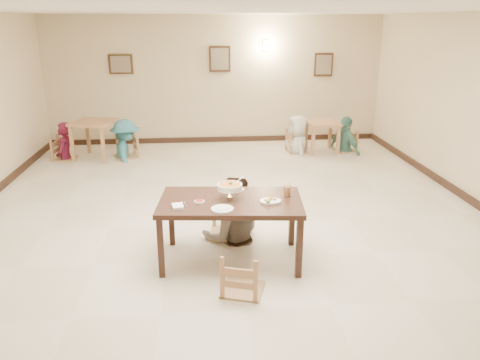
{
  "coord_description": "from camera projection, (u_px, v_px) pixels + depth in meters",
  "views": [
    {
      "loc": [
        -0.44,
        -6.36,
        2.84
      ],
      "look_at": [
        0.1,
        -0.34,
        0.78
      ],
      "focal_mm": 35.0,
      "sensor_mm": 36.0,
      "label": 1
    }
  ],
  "objects": [
    {
      "name": "bg_diner_d",
      "position": [
        347.0,
        116.0,
        10.53
      ],
      "size": [
        0.76,
        1.03,
        1.62
      ],
      "primitive_type": "imported",
      "rotation": [
        0.0,
        0.0,
        2.01
      ],
      "color": "#579B8A",
      "rests_on": "floor"
    },
    {
      "name": "bg_diner_a",
      "position": [
        61.0,
        122.0,
        9.88
      ],
      "size": [
        0.43,
        0.62,
        1.63
      ],
      "primitive_type": "imported",
      "rotation": [
        0.0,
        0.0,
        4.64
      ],
      "color": "#59122A",
      "rests_on": "floor"
    },
    {
      "name": "drink_glass",
      "position": [
        287.0,
        191.0,
        5.72
      ],
      "size": [
        0.08,
        0.08,
        0.16
      ],
      "color": "white",
      "rests_on": "main_table"
    },
    {
      "name": "chair_far",
      "position": [
        229.0,
        198.0,
        6.39
      ],
      "size": [
        0.51,
        0.51,
        1.09
      ],
      "rotation": [
        0.0,
        0.0,
        -0.06
      ],
      "color": "tan",
      "rests_on": "floor"
    },
    {
      "name": "main_table",
      "position": [
        231.0,
        206.0,
        5.65
      ],
      "size": [
        1.79,
        1.12,
        0.8
      ],
      "rotation": [
        0.0,
        0.0,
        -0.1
      ],
      "color": "#371F16",
      "rests_on": "floor"
    },
    {
      "name": "picture_c",
      "position": [
        324.0,
        65.0,
        11.24
      ],
      "size": [
        0.45,
        0.04,
        0.55
      ],
      "color": "#372314",
      "rests_on": "wall_back"
    },
    {
      "name": "bg_table_left",
      "position": [
        94.0,
        127.0,
        10.03
      ],
      "size": [
        1.01,
        1.01,
        0.82
      ],
      "rotation": [
        0.0,
        0.0,
        -0.27
      ],
      "color": "tan",
      "rests_on": "floor"
    },
    {
      "name": "bg_chair_ll",
      "position": [
        63.0,
        138.0,
        9.99
      ],
      "size": [
        0.45,
        0.45,
        0.96
      ],
      "rotation": [
        0.0,
        0.0,
        1.46
      ],
      "color": "tan",
      "rests_on": "floor"
    },
    {
      "name": "ceiling",
      "position": [
        230.0,
        8.0,
        5.98
      ],
      "size": [
        10.0,
        10.0,
        0.0
      ],
      "primitive_type": "plane",
      "color": "white",
      "rests_on": "wall_back"
    },
    {
      "name": "bg_diner_c",
      "position": [
        298.0,
        116.0,
        10.47
      ],
      "size": [
        0.64,
        0.89,
        1.68
      ],
      "primitive_type": "imported",
      "rotation": [
        0.0,
        0.0,
        4.85
      ],
      "color": "silver",
      "rests_on": "floor"
    },
    {
      "name": "bg_diner_b",
      "position": [
        124.0,
        120.0,
        10.02
      ],
      "size": [
        0.86,
        1.2,
        1.69
      ],
      "primitive_type": "imported",
      "rotation": [
        0.0,
        0.0,
        1.8
      ],
      "color": "teal",
      "rests_on": "floor"
    },
    {
      "name": "floor",
      "position": [
        231.0,
        223.0,
        6.94
      ],
      "size": [
        10.0,
        10.0,
        0.0
      ],
      "primitive_type": "plane",
      "color": "beige",
      "rests_on": "ground"
    },
    {
      "name": "wall_back",
      "position": [
        216.0,
        80.0,
        11.18
      ],
      "size": [
        10.0,
        0.0,
        10.0
      ],
      "primitive_type": "plane",
      "rotation": [
        1.57,
        0.0,
        0.0
      ],
      "color": "beige",
      "rests_on": "floor"
    },
    {
      "name": "bg_chair_lr",
      "position": [
        125.0,
        135.0,
        10.13
      ],
      "size": [
        0.48,
        0.48,
        1.02
      ],
      "rotation": [
        0.0,
        0.0,
        -1.25
      ],
      "color": "tan",
      "rests_on": "floor"
    },
    {
      "name": "bg_table_right",
      "position": [
        322.0,
        128.0,
        10.56
      ],
      "size": [
        0.72,
        0.72,
        0.69
      ],
      "rotation": [
        0.0,
        0.0,
        0.04
      ],
      "color": "tan",
      "rests_on": "floor"
    },
    {
      "name": "bg_chair_rr",
      "position": [
        346.0,
        132.0,
        10.64
      ],
      "size": [
        0.43,
        0.43,
        0.92
      ],
      "rotation": [
        0.0,
        0.0,
        -1.3
      ],
      "color": "tan",
      "rests_on": "floor"
    },
    {
      "name": "wall_sconce",
      "position": [
        266.0,
        46.0,
        10.98
      ],
      "size": [
        0.16,
        0.05,
        0.22
      ],
      "primitive_type": "cube",
      "color": "#FFD88C",
      "rests_on": "wall_back"
    },
    {
      "name": "picture_a",
      "position": [
        121.0,
        64.0,
        10.82
      ],
      "size": [
        0.55,
        0.04,
        0.45
      ],
      "color": "#372314",
      "rests_on": "wall_back"
    },
    {
      "name": "fried_plate",
      "position": [
        270.0,
        201.0,
        5.55
      ],
      "size": [
        0.26,
        0.26,
        0.06
      ],
      "color": "white",
      "rests_on": "main_table"
    },
    {
      "name": "main_diner",
      "position": [
        232.0,
        177.0,
        6.2
      ],
      "size": [
        0.89,
        0.72,
        1.76
      ],
      "primitive_type": "imported",
      "rotation": [
        0.0,
        0.0,
        3.2
      ],
      "color": "gray",
      "rests_on": "floor"
    },
    {
      "name": "baseboard_back",
      "position": [
        217.0,
        139.0,
        11.61
      ],
      "size": [
        8.0,
        0.06,
        0.12
      ],
      "primitive_type": "cube",
      "color": "black",
      "rests_on": "floor"
    },
    {
      "name": "napkin_cutlery",
      "position": [
        178.0,
        206.0,
        5.39
      ],
      "size": [
        0.17,
        0.26,
        0.03
      ],
      "color": "white",
      "rests_on": "main_table"
    },
    {
      "name": "chair_near",
      "position": [
        243.0,
        253.0,
        5.05
      ],
      "size": [
        0.44,
        0.44,
        0.93
      ],
      "rotation": [
        0.0,
        0.0,
        2.83
      ],
      "color": "tan",
      "rests_on": "floor"
    },
    {
      "name": "picture_b",
      "position": [
        220.0,
        59.0,
        10.98
      ],
      "size": [
        0.5,
        0.04,
        0.6
      ],
      "color": "#372314",
      "rests_on": "wall_back"
    },
    {
      "name": "chili_dish",
      "position": [
        199.0,
        202.0,
        5.54
      ],
      "size": [
        0.12,
        0.12,
        0.03
      ],
      "color": "white",
      "rests_on": "main_table"
    },
    {
      "name": "curry_warmer",
      "position": [
        230.0,
        187.0,
        5.59
      ],
      "size": [
        0.34,
        0.3,
        0.27
      ],
      "color": "silver",
      "rests_on": "main_table"
    },
    {
      "name": "bg_chair_rl",
      "position": [
        298.0,
        131.0,
        10.59
      ],
      "size": [
        0.45,
        0.45,
        0.96
      ],
      "rotation": [
        0.0,
        0.0,
        1.65
      ],
      "color": "tan",
      "rests_on": "floor"
    },
    {
      "name": "rice_plate_near",
      "position": [
        222.0,
        209.0,
        5.32
      ],
      "size": [
        0.26,
        0.26,
        0.06
      ],
      "color": "white",
      "rests_on": "main_table"
    },
    {
      "name": "rice_plate_far",
      "position": [
        233.0,
        189.0,
        5.93
      ],
      "size": [
        0.28,
        0.28,
        0.06
      ],
      "color": "white",
      "rests_on": "main_table"
    }
  ]
}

